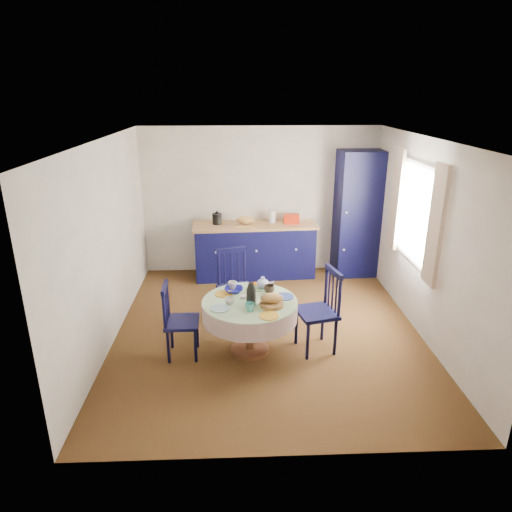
{
  "coord_description": "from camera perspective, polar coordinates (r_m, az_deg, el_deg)",
  "views": [
    {
      "loc": [
        -0.38,
        -5.41,
        3.03
      ],
      "look_at": [
        -0.15,
        0.2,
        0.99
      ],
      "focal_mm": 32.0,
      "sensor_mm": 36.0,
      "label": 1
    }
  ],
  "objects": [
    {
      "name": "floor",
      "position": [
        6.22,
        1.48,
        -9.24
      ],
      "size": [
        4.5,
        4.5,
        0.0
      ],
      "primitive_type": "plane",
      "color": "black",
      "rests_on": "ground"
    },
    {
      "name": "ceiling",
      "position": [
        5.45,
        1.71,
        14.35
      ],
      "size": [
        4.5,
        4.5,
        0.0
      ],
      "primitive_type": "plane",
      "rotation": [
        3.14,
        0.0,
        0.0
      ],
      "color": "white",
      "rests_on": "wall_back"
    },
    {
      "name": "wall_back",
      "position": [
        7.88,
        0.47,
        6.88
      ],
      "size": [
        4.0,
        0.02,
        2.5
      ],
      "primitive_type": "cube",
      "color": "silver",
      "rests_on": "floor"
    },
    {
      "name": "wall_left",
      "position": [
        5.92,
        -18.11,
        1.43
      ],
      "size": [
        0.02,
        4.5,
        2.5
      ],
      "primitive_type": "cube",
      "color": "silver",
      "rests_on": "floor"
    },
    {
      "name": "wall_right",
      "position": [
        6.18,
        20.44,
        1.9
      ],
      "size": [
        0.02,
        4.5,
        2.5
      ],
      "primitive_type": "cube",
      "color": "silver",
      "rests_on": "floor"
    },
    {
      "name": "window",
      "position": [
        6.35,
        19.35,
        5.1
      ],
      "size": [
        0.1,
        1.74,
        1.45
      ],
      "color": "white",
      "rests_on": "wall_right"
    },
    {
      "name": "kitchen_counter",
      "position": [
        7.81,
        -0.18,
        0.85
      ],
      "size": [
        2.11,
        0.78,
        1.16
      ],
      "rotation": [
        0.0,
        0.0,
        0.07
      ],
      "color": "black",
      "rests_on": "floor"
    },
    {
      "name": "pantry_cabinet",
      "position": [
        7.94,
        12.66,
        5.13
      ],
      "size": [
        0.78,
        0.58,
        2.13
      ],
      "rotation": [
        0.0,
        0.0,
        0.06
      ],
      "color": "black",
      "rests_on": "floor"
    },
    {
      "name": "dining_table",
      "position": [
        5.48,
        -0.69,
        -6.72
      ],
      "size": [
        1.14,
        1.14,
        0.97
      ],
      "color": "brown",
      "rests_on": "floor"
    },
    {
      "name": "chair_left",
      "position": [
        5.54,
        -9.65,
        -7.92
      ],
      "size": [
        0.4,
        0.42,
        0.93
      ],
      "rotation": [
        0.0,
        0.0,
        1.59
      ],
      "color": "black",
      "rests_on": "floor"
    },
    {
      "name": "chair_far",
      "position": [
        6.26,
        -2.69,
        -3.78
      ],
      "size": [
        0.56,
        0.54,
        1.02
      ],
      "rotation": [
        0.0,
        0.0,
        0.28
      ],
      "color": "black",
      "rests_on": "floor"
    },
    {
      "name": "chair_right",
      "position": [
        5.62,
        7.99,
        -6.7
      ],
      "size": [
        0.54,
        0.56,
        1.05
      ],
      "rotation": [
        0.0,
        0.0,
        -1.34
      ],
      "color": "black",
      "rests_on": "floor"
    },
    {
      "name": "mug_a",
      "position": [
        5.34,
        -3.32,
        -5.6
      ],
      "size": [
        0.11,
        0.11,
        0.09
      ],
      "primitive_type": "imported",
      "color": "silver",
      "rests_on": "dining_table"
    },
    {
      "name": "mug_b",
      "position": [
        5.17,
        -0.78,
        -6.43
      ],
      "size": [
        0.11,
        0.11,
        0.1
      ],
      "primitive_type": "imported",
      "color": "#317F71",
      "rests_on": "dining_table"
    },
    {
      "name": "mug_c",
      "position": [
        5.62,
        1.67,
        -4.17
      ],
      "size": [
        0.13,
        0.13,
        0.1
      ],
      "primitive_type": "imported",
      "color": "black",
      "rests_on": "dining_table"
    },
    {
      "name": "mug_d",
      "position": [
        5.72,
        -2.95,
        -3.71
      ],
      "size": [
        0.11,
        0.11,
        0.1
      ],
      "primitive_type": "imported",
      "color": "silver",
      "rests_on": "dining_table"
    },
    {
      "name": "cobalt_bowl",
      "position": [
        5.66,
        -2.78,
        -4.26
      ],
      "size": [
        0.23,
        0.23,
        0.06
      ],
      "primitive_type": "imported",
      "color": "navy",
      "rests_on": "dining_table"
    }
  ]
}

